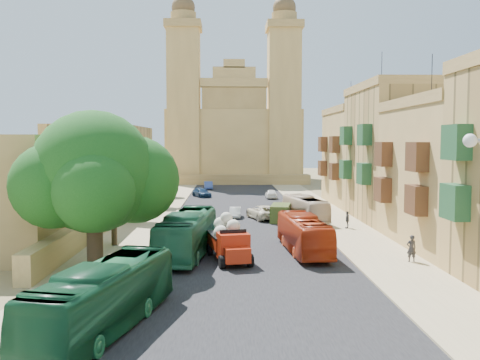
{
  "coord_description": "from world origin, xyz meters",
  "views": [
    {
      "loc": [
        -1.31,
        -28.81,
        7.98
      ],
      "look_at": [
        0.0,
        26.0,
        4.0
      ],
      "focal_mm": 40.0,
      "sensor_mm": 36.0,
      "label": 1
    }
  ],
  "objects_px": {
    "car_white_b": "(271,194)",
    "bus_cream_east": "(305,208)",
    "car_white_a": "(235,213)",
    "car_dkblue": "(202,193)",
    "car_blue_b": "(208,185)",
    "street_tree_d": "(167,175)",
    "olive_pickup": "(281,213)",
    "car_cream": "(263,212)",
    "church": "(234,134)",
    "street_tree_b": "(139,187)",
    "pedestrian_a": "(411,248)",
    "ficus_tree": "(95,176)",
    "pedestrian_c": "(347,220)",
    "car_blue_a": "(221,234)",
    "street_tree_a": "(114,208)",
    "bus_green_south": "(104,297)",
    "street_tree_c": "(156,177)",
    "red_truck": "(229,240)",
    "bus_green_north": "(187,234)",
    "bus_red_east": "(304,234)"
  },
  "relations": [
    {
      "from": "pedestrian_c",
      "to": "red_truck",
      "type": "bearing_deg",
      "value": -31.26
    },
    {
      "from": "street_tree_d",
      "to": "car_dkblue",
      "type": "height_order",
      "value": "street_tree_d"
    },
    {
      "from": "street_tree_c",
      "to": "red_truck",
      "type": "distance_m",
      "value": 30.97
    },
    {
      "from": "bus_red_east",
      "to": "car_cream",
      "type": "height_order",
      "value": "bus_red_east"
    },
    {
      "from": "pedestrian_c",
      "to": "bus_green_south",
      "type": "bearing_deg",
      "value": -23.28
    },
    {
      "from": "pedestrian_a",
      "to": "car_cream",
      "type": "bearing_deg",
      "value": -71.49
    },
    {
      "from": "car_blue_a",
      "to": "car_white_a",
      "type": "distance_m",
      "value": 13.27
    },
    {
      "from": "car_white_a",
      "to": "car_blue_b",
      "type": "xyz_separation_m",
      "value": [
        -3.96,
        33.32,
        0.1
      ]
    },
    {
      "from": "car_blue_b",
      "to": "pedestrian_a",
      "type": "relative_size",
      "value": 2.17
    },
    {
      "from": "car_white_a",
      "to": "car_blue_b",
      "type": "bearing_deg",
      "value": 98.26
    },
    {
      "from": "street_tree_d",
      "to": "car_blue_a",
      "type": "relative_size",
      "value": 1.34
    },
    {
      "from": "red_truck",
      "to": "car_cream",
      "type": "bearing_deg",
      "value": 79.58
    },
    {
      "from": "ficus_tree",
      "to": "pedestrian_c",
      "type": "relative_size",
      "value": 6.26
    },
    {
      "from": "olive_pickup",
      "to": "car_cream",
      "type": "height_order",
      "value": "olive_pickup"
    },
    {
      "from": "olive_pickup",
      "to": "red_truck",
      "type": "bearing_deg",
      "value": -106.53
    },
    {
      "from": "ficus_tree",
      "to": "bus_cream_east",
      "type": "height_order",
      "value": "ficus_tree"
    },
    {
      "from": "church",
      "to": "ficus_tree",
      "type": "distance_m",
      "value": 75.29
    },
    {
      "from": "red_truck",
      "to": "olive_pickup",
      "type": "distance_m",
      "value": 18.29
    },
    {
      "from": "car_cream",
      "to": "street_tree_d",
      "type": "bearing_deg",
      "value": -77.48
    },
    {
      "from": "car_white_b",
      "to": "bus_cream_east",
      "type": "bearing_deg",
      "value": 94.33
    },
    {
      "from": "street_tree_b",
      "to": "street_tree_a",
      "type": "bearing_deg",
      "value": -90.0
    },
    {
      "from": "car_dkblue",
      "to": "car_white_a",
      "type": "bearing_deg",
      "value": -102.38
    },
    {
      "from": "car_dkblue",
      "to": "pedestrian_c",
      "type": "height_order",
      "value": "pedestrian_c"
    },
    {
      "from": "street_tree_c",
      "to": "bus_red_east",
      "type": "relative_size",
      "value": 0.56
    },
    {
      "from": "car_dkblue",
      "to": "pedestrian_a",
      "type": "distance_m",
      "value": 44.61
    },
    {
      "from": "car_white_a",
      "to": "car_cream",
      "type": "relative_size",
      "value": 0.64
    },
    {
      "from": "street_tree_b",
      "to": "street_tree_c",
      "type": "height_order",
      "value": "street_tree_c"
    },
    {
      "from": "pedestrian_a",
      "to": "street_tree_b",
      "type": "bearing_deg",
      "value": -46.01
    },
    {
      "from": "street_tree_b",
      "to": "street_tree_d",
      "type": "bearing_deg",
      "value": 90.0
    },
    {
      "from": "bus_green_north",
      "to": "car_blue_b",
      "type": "relative_size",
      "value": 2.84
    },
    {
      "from": "car_white_a",
      "to": "car_dkblue",
      "type": "xyz_separation_m",
      "value": [
        -4.5,
        20.87,
        0.07
      ]
    },
    {
      "from": "bus_green_north",
      "to": "car_white_a",
      "type": "bearing_deg",
      "value": 85.43
    },
    {
      "from": "pedestrian_c",
      "to": "bus_cream_east",
      "type": "bearing_deg",
      "value": -138.04
    },
    {
      "from": "street_tree_c",
      "to": "car_blue_a",
      "type": "bearing_deg",
      "value": -70.12
    },
    {
      "from": "ficus_tree",
      "to": "car_blue_a",
      "type": "relative_size",
      "value": 2.8
    },
    {
      "from": "ficus_tree",
      "to": "pedestrian_c",
      "type": "distance_m",
      "value": 25.12
    },
    {
      "from": "street_tree_a",
      "to": "car_white_b",
      "type": "height_order",
      "value": "street_tree_a"
    },
    {
      "from": "church",
      "to": "bus_red_east",
      "type": "xyz_separation_m",
      "value": [
        4.16,
        -69.7,
        -8.18
      ]
    },
    {
      "from": "street_tree_b",
      "to": "bus_green_south",
      "type": "distance_m",
      "value": 30.94
    },
    {
      "from": "car_dkblue",
      "to": "car_blue_b",
      "type": "relative_size",
      "value": 1.09
    },
    {
      "from": "bus_cream_east",
      "to": "car_white_b",
      "type": "bearing_deg",
      "value": -96.67
    },
    {
      "from": "street_tree_b",
      "to": "olive_pickup",
      "type": "bearing_deg",
      "value": -0.33
    },
    {
      "from": "church",
      "to": "car_white_b",
      "type": "bearing_deg",
      "value": -81.77
    },
    {
      "from": "bus_green_south",
      "to": "car_cream",
      "type": "xyz_separation_m",
      "value": [
        8.82,
        32.2,
        -0.72
      ]
    },
    {
      "from": "pedestrian_a",
      "to": "church",
      "type": "bearing_deg",
      "value": -86.46
    },
    {
      "from": "red_truck",
      "to": "car_blue_a",
      "type": "xyz_separation_m",
      "value": [
        -0.65,
        7.06,
        -0.8
      ]
    },
    {
      "from": "street_tree_b",
      "to": "ficus_tree",
      "type": "bearing_deg",
      "value": -88.32
    },
    {
      "from": "car_cream",
      "to": "pedestrian_a",
      "type": "relative_size",
      "value": 2.86
    },
    {
      "from": "street_tree_b",
      "to": "car_white_b",
      "type": "height_order",
      "value": "street_tree_b"
    },
    {
      "from": "street_tree_c",
      "to": "bus_green_south",
      "type": "xyz_separation_m",
      "value": [
        3.5,
        -42.67,
        -2.19
      ]
    }
  ]
}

